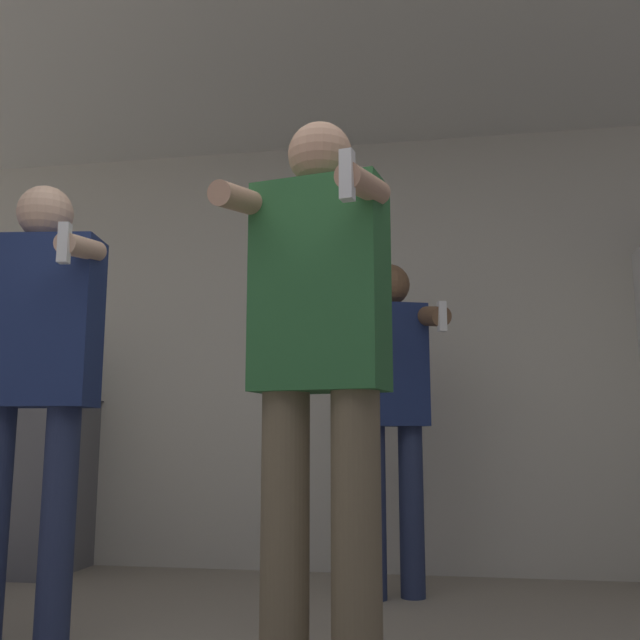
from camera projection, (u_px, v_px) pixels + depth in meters
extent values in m
cube|color=beige|center=(354.00, 349.00, 4.24)|extent=(7.00, 0.06, 2.55)
cube|color=silver|center=(311.00, 7.00, 3.06)|extent=(7.00, 3.35, 0.05)
cylinder|color=#194723|center=(70.00, 379.00, 4.24)|extent=(0.09, 0.09, 0.24)
cylinder|color=#194723|center=(72.00, 355.00, 4.27)|extent=(0.04, 0.04, 0.06)
sphere|color=#B29933|center=(72.00, 350.00, 4.27)|extent=(0.04, 0.04, 0.04)
sphere|color=maroon|center=(0.00, 365.00, 4.34)|extent=(0.02, 0.02, 0.02)
cylinder|color=#75664C|center=(285.00, 540.00, 2.15)|extent=(0.15, 0.15, 0.89)
cylinder|color=#75664C|center=(356.00, 543.00, 2.07)|extent=(0.15, 0.15, 0.89)
cube|color=#2D6B38|center=(320.00, 286.00, 2.24)|extent=(0.44, 0.27, 0.66)
sphere|color=tan|center=(320.00, 155.00, 2.31)|extent=(0.21, 0.21, 0.21)
cylinder|color=tan|center=(243.00, 200.00, 2.20)|extent=(0.14, 0.34, 0.13)
cylinder|color=tan|center=(364.00, 185.00, 2.07)|extent=(0.14, 0.34, 0.13)
cube|color=white|center=(347.00, 175.00, 1.92)|extent=(0.04, 0.04, 0.14)
cylinder|color=navy|center=(58.00, 527.00, 2.56)|extent=(0.12, 0.12, 0.86)
cube|color=navy|center=(38.00, 322.00, 2.69)|extent=(0.47, 0.26, 0.64)
sphere|color=beige|center=(45.00, 213.00, 2.77)|extent=(0.21, 0.21, 0.21)
cylinder|color=beige|center=(82.00, 247.00, 2.57)|extent=(0.12, 0.33, 0.13)
cube|color=white|center=(64.00, 243.00, 2.42)|extent=(0.04, 0.04, 0.14)
cylinder|color=navy|center=(374.00, 511.00, 3.41)|extent=(0.12, 0.12, 0.81)
cylinder|color=navy|center=(412.00, 510.00, 3.44)|extent=(0.12, 0.12, 0.81)
cube|color=navy|center=(390.00, 365.00, 3.55)|extent=(0.39, 0.31, 0.60)
sphere|color=brown|center=(389.00, 285.00, 3.61)|extent=(0.21, 0.21, 0.21)
cylinder|color=brown|center=(366.00, 314.00, 3.40)|extent=(0.20, 0.34, 0.15)
cylinder|color=brown|center=(431.00, 316.00, 3.46)|extent=(0.20, 0.34, 0.15)
cube|color=white|center=(442.00, 316.00, 3.31)|extent=(0.05, 0.05, 0.14)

